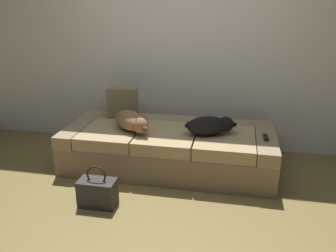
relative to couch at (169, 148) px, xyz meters
The scene contains 8 objects.
ground_plane 1.03m from the couch, 90.00° to the right, with size 10.00×10.00×0.00m, color olive.
back_wall 1.37m from the couch, 90.00° to the left, with size 6.40×0.10×2.80m, color white.
couch is the anchor object (origin of this frame).
dog_tan 0.49m from the couch, 162.00° to the right, with size 0.49×0.47×0.19m.
dog_dark 0.54m from the couch, ahead, with size 0.53×0.36×0.19m.
tv_remote 1.00m from the couch, ahead, with size 0.04×0.15×0.02m, color black.
throw_pillow 0.75m from the couch, 155.49° to the left, with size 0.34×0.12×0.34m, color #807152.
handbag 0.98m from the couch, 118.09° to the right, with size 0.32×0.18×0.38m.
Camera 1 is at (0.65, -2.30, 1.69)m, focal length 37.10 mm.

